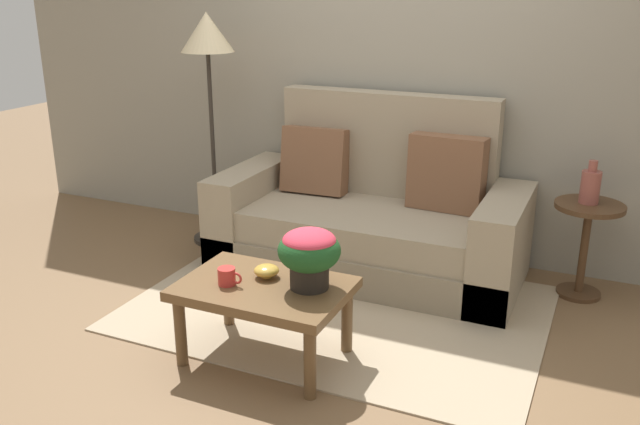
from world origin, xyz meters
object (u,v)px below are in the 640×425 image
(floor_lamp, at_px, (208,56))
(snack_bowl, at_px, (266,271))
(coffee_table, at_px, (264,296))
(table_vase, at_px, (590,186))
(potted_plant, at_px, (309,252))
(couch, at_px, (371,220))
(side_table, at_px, (586,233))
(coffee_mug, at_px, (227,276))

(floor_lamp, xyz_separation_m, snack_bowl, (1.10, -1.24, -0.89))
(coffee_table, bearing_deg, table_vase, 46.27)
(coffee_table, relative_size, table_vase, 3.21)
(floor_lamp, xyz_separation_m, potted_plant, (1.34, -1.25, -0.74))
(floor_lamp, height_order, snack_bowl, floor_lamp)
(couch, relative_size, table_vase, 7.69)
(coffee_table, distance_m, table_vase, 2.02)
(side_table, bearing_deg, potted_plant, -130.61)
(couch, xyz_separation_m, coffee_mug, (-0.24, -1.38, 0.12))
(potted_plant, distance_m, table_vase, 1.80)
(potted_plant, distance_m, snack_bowl, 0.29)
(snack_bowl, xyz_separation_m, table_vase, (1.40, 1.36, 0.24))
(couch, xyz_separation_m, coffee_table, (-0.08, -1.31, 0.02))
(table_vase, bearing_deg, coffee_table, -133.73)
(potted_plant, bearing_deg, snack_bowl, 176.17)
(potted_plant, xyz_separation_m, coffee_mug, (-0.38, -0.14, -0.14))
(snack_bowl, distance_m, table_vase, 1.97)
(couch, height_order, coffee_mug, couch)
(potted_plant, bearing_deg, table_vase, 49.91)
(floor_lamp, bearing_deg, snack_bowl, -48.45)
(coffee_table, distance_m, potted_plant, 0.33)
(couch, height_order, table_vase, couch)
(potted_plant, height_order, coffee_mug, potted_plant)
(table_vase, bearing_deg, floor_lamp, -177.17)
(floor_lamp, relative_size, table_vase, 6.34)
(couch, distance_m, side_table, 1.32)
(couch, distance_m, coffee_mug, 1.41)
(coffee_table, height_order, snack_bowl, snack_bowl)
(coffee_mug, bearing_deg, table_vase, 44.56)
(couch, bearing_deg, table_vase, 5.72)
(couch, distance_m, coffee_table, 1.31)
(side_table, xyz_separation_m, snack_bowl, (-1.42, -1.35, 0.04))
(couch, distance_m, snack_bowl, 1.24)
(couch, distance_m, table_vase, 1.35)
(coffee_table, bearing_deg, couch, 86.47)
(snack_bowl, height_order, table_vase, table_vase)
(side_table, distance_m, floor_lamp, 2.68)
(coffee_mug, bearing_deg, side_table, 44.13)
(coffee_table, xyz_separation_m, potted_plant, (0.22, 0.06, 0.24))
(side_table, height_order, potted_plant, potted_plant)
(coffee_table, distance_m, side_table, 1.99)
(couch, relative_size, coffee_mug, 15.26)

